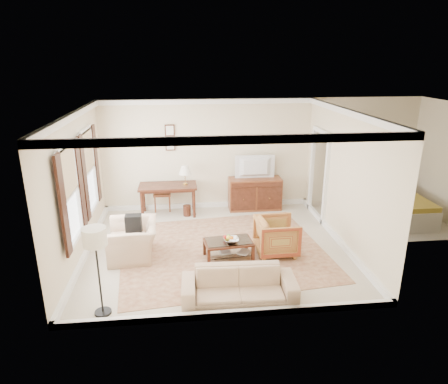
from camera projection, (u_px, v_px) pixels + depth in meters
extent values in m
cube|color=beige|center=(216.00, 247.00, 8.61)|extent=(5.50, 5.00, 0.01)
cube|color=white|center=(215.00, 111.00, 7.68)|extent=(5.50, 5.00, 0.01)
cube|color=beige|center=(207.00, 155.00, 10.50)|extent=(5.50, 0.01, 2.90)
cube|color=beige|center=(231.00, 234.00, 5.80)|extent=(5.50, 0.01, 2.90)
cube|color=beige|center=(77.00, 188.00, 7.87)|extent=(0.01, 5.00, 2.90)
cube|color=beige|center=(345.00, 179.00, 8.43)|extent=(0.01, 5.00, 2.90)
cube|color=beige|center=(379.00, 219.00, 10.14)|extent=(3.00, 2.70, 0.01)
cube|color=beige|center=(444.00, 162.00, 9.83)|extent=(0.01, 2.70, 2.90)
cube|color=brown|center=(222.00, 250.00, 8.46)|extent=(4.54, 4.00, 0.01)
cube|color=#532617|center=(168.00, 186.00, 10.17)|extent=(1.46, 0.73, 0.05)
cylinder|color=#532617|center=(142.00, 206.00, 9.96)|extent=(0.07, 0.07, 0.75)
cylinder|color=#532617|center=(194.00, 204.00, 10.10)|extent=(0.07, 0.07, 0.75)
cylinder|color=#532617|center=(144.00, 198.00, 10.50)|extent=(0.07, 0.07, 0.75)
cylinder|color=#532617|center=(193.00, 196.00, 10.64)|extent=(0.07, 0.07, 0.75)
cube|color=brown|center=(255.00, 194.00, 10.68)|extent=(1.39, 0.53, 0.85)
imported|color=black|center=(256.00, 160.00, 10.36)|extent=(1.00, 0.58, 0.13)
cube|color=#532617|center=(228.00, 242.00, 8.02)|extent=(1.01, 0.66, 0.04)
cube|color=silver|center=(228.00, 241.00, 8.01)|extent=(0.94, 0.59, 0.01)
cube|color=silver|center=(228.00, 252.00, 8.09)|extent=(0.92, 0.57, 0.02)
cube|color=#532617|center=(209.00, 258.00, 7.75)|extent=(0.07, 0.07, 0.37)
cube|color=#532617|center=(253.00, 254.00, 7.94)|extent=(0.07, 0.07, 0.37)
cube|color=#532617|center=(204.00, 247.00, 8.22)|extent=(0.07, 0.07, 0.37)
cube|color=#532617|center=(246.00, 243.00, 8.40)|extent=(0.07, 0.07, 0.37)
imported|color=silver|center=(231.00, 239.00, 7.92)|extent=(0.42, 0.42, 0.10)
imported|color=brown|center=(220.00, 252.00, 8.07)|extent=(0.28, 0.06, 0.38)
imported|color=brown|center=(240.00, 251.00, 8.11)|extent=(0.24, 0.18, 0.38)
imported|color=brown|center=(277.00, 235.00, 8.22)|extent=(0.78, 0.84, 0.84)
imported|color=tan|center=(132.00, 235.00, 8.07)|extent=(0.77, 1.14, 0.97)
cube|color=black|center=(134.00, 223.00, 8.01)|extent=(0.30, 0.37, 0.40)
imported|color=tan|center=(239.00, 281.00, 6.61)|extent=(1.92, 0.63, 0.74)
cylinder|color=black|center=(103.00, 312.00, 6.38)|extent=(0.26, 0.26, 0.04)
cylinder|color=black|center=(99.00, 278.00, 6.19)|extent=(0.03, 0.03, 1.25)
cylinder|color=silver|center=(94.00, 237.00, 5.96)|extent=(0.37, 0.37, 0.28)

